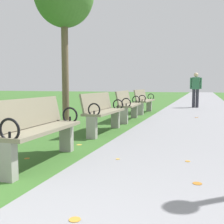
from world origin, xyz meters
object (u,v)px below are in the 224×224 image
(pedestrian_walking, at_px, (196,88))
(park_bench_4, at_px, (128,105))
(park_bench_5, at_px, (144,100))
(park_bench_2, at_px, (38,128))
(park_bench_3, at_px, (103,111))

(pedestrian_walking, bearing_deg, park_bench_4, -108.60)
(park_bench_5, relative_size, pedestrian_walking, 0.99)
(park_bench_2, distance_m, park_bench_4, 4.82)
(park_bench_3, height_order, park_bench_5, same)
(park_bench_5, bearing_deg, park_bench_4, -90.00)
(park_bench_3, height_order, pedestrian_walking, pedestrian_walking)
(park_bench_4, bearing_deg, park_bench_3, -90.00)
(park_bench_3, distance_m, park_bench_4, 2.23)
(park_bench_2, relative_size, park_bench_3, 1.00)
(park_bench_2, bearing_deg, pedestrian_walking, 79.89)
(park_bench_3, xyz_separation_m, park_bench_4, (0.00, 2.23, 0.00))
(park_bench_4, distance_m, pedestrian_walking, 5.75)
(park_bench_3, distance_m, park_bench_5, 4.62)
(park_bench_4, bearing_deg, pedestrian_walking, 71.40)
(park_bench_2, height_order, park_bench_3, same)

